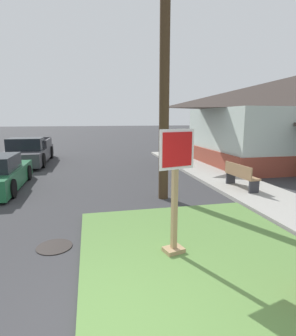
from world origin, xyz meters
TOP-DOWN VIEW (x-y plane):
  - grass_corner_patch at (1.95, 1.57)m, footprint 4.45×5.15m
  - sidewalk_strip at (5.37, 6.33)m, footprint 2.20×19.05m
  - stop_sign at (1.44, 1.68)m, footprint 0.68×0.36m
  - manhole_cover at (-0.80, 2.53)m, footprint 0.70×0.70m
  - pickup_truck_charcoal at (-3.33, 13.30)m, footprint 2.08×5.57m
  - street_bench at (5.06, 5.51)m, footprint 0.49×1.54m
  - utility_pole at (2.23, 5.30)m, footprint 1.59×0.30m

SIDE VIEW (x-z plane):
  - manhole_cover at x=-0.80m, z-range 0.00..0.02m
  - grass_corner_patch at x=1.95m, z-range 0.00..0.08m
  - sidewalk_strip at x=5.37m, z-range 0.00..0.12m
  - street_bench at x=5.06m, z-range 0.16..1.01m
  - pickup_truck_charcoal at x=-3.33m, z-range -0.12..1.36m
  - stop_sign at x=1.44m, z-range 0.04..2.32m
  - utility_pole at x=2.23m, z-range 0.18..10.35m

